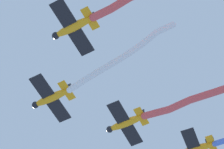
% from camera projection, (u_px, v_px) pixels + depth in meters
% --- Properties ---
extents(airplane_lead, '(7.49, 5.86, 1.92)m').
position_uv_depth(airplane_lead, '(51.00, 98.00, 62.23)').
color(airplane_lead, orange).
extents(smoke_trail_lead, '(8.95, 13.46, 4.14)m').
position_uv_depth(smoke_trail_lead, '(121.00, 57.00, 60.96)').
color(smoke_trail_lead, white).
extents(airplane_left_wing, '(7.46, 5.89, 1.92)m').
position_uv_depth(airplane_left_wing, '(73.00, 27.00, 57.02)').
color(airplane_left_wing, orange).
extents(airplane_right_wing, '(7.52, 5.88, 1.92)m').
position_uv_depth(airplane_right_wing, '(126.00, 123.00, 64.69)').
color(airplane_right_wing, orange).
extents(airplane_trail, '(7.67, 5.94, 1.92)m').
position_uv_depth(airplane_trail, '(195.00, 149.00, 66.64)').
color(airplane_trail, orange).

